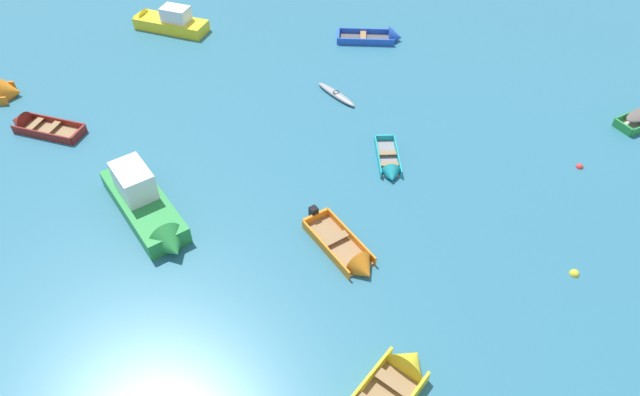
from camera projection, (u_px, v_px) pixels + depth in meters
rowboat_orange_near_right at (351, 257)px, 23.99m from camera, size 3.03×4.26×1.29m
kayak_grey_outer_left at (336, 94)px, 32.94m from camera, size 2.12×2.91×0.30m
rowboat_yellow_back_row_right at (395, 383)px, 19.78m from camera, size 4.36×4.31×1.49m
rowboat_maroon_back_row_center at (32, 125)px, 30.68m from camera, size 4.39×2.92×1.24m
rowboat_blue_far_right at (383, 38)px, 37.65m from camera, size 4.45×2.17×1.38m
motor_launch_green_midfield_right at (146, 207)px, 25.45m from camera, size 4.64×6.58×2.55m
motor_launch_yellow_cluster_outer at (166, 21)px, 38.58m from camera, size 5.67×3.86×1.96m
rowboat_turquoise_far_left at (390, 167)px, 28.24m from camera, size 1.31×3.45×0.96m
mooring_buoy_trailing at (574, 274)px, 23.60m from camera, size 0.41×0.41×0.41m
mooring_buoy_between_boats_left at (579, 167)px, 28.49m from camera, size 0.37×0.37×0.37m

